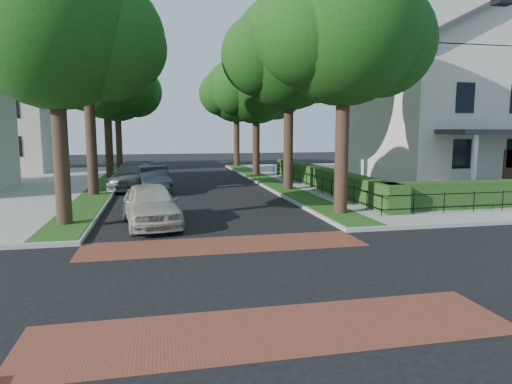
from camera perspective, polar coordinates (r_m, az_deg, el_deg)
ground at (r=11.68m, az=-1.64°, el=-10.46°), size 120.00×120.00×0.00m
sidewalk_ne at (r=37.01m, az=23.49°, el=1.60°), size 30.00×30.00×0.15m
crosswalk_far at (r=14.71m, az=-3.92°, el=-6.60°), size 9.00×2.20×0.01m
crosswalk_near at (r=8.77m, az=2.35°, el=-16.86°), size 9.00×2.20×0.01m
grass_strip_ne at (r=31.11m, az=1.74°, el=1.35°), size 1.60×29.80×0.02m
grass_strip_nw at (r=30.40m, az=-18.44°, el=0.80°), size 1.60×29.80×0.02m
tree_right_near at (r=20.07m, az=11.04°, el=19.06°), size 7.75×6.67×10.66m
tree_right_mid at (r=27.59m, az=4.25°, el=16.82°), size 8.25×7.09×11.22m
tree_right_far at (r=36.09m, az=0.10°, el=12.97°), size 7.25×6.23×9.74m
tree_right_back at (r=44.93m, az=-2.38°, el=12.41°), size 7.50×6.45×10.20m
tree_left_near at (r=18.80m, az=-23.51°, el=18.24°), size 7.50×6.45×10.20m
tree_left_mid at (r=26.78m, az=-20.14°, el=17.42°), size 8.00×6.88×11.48m
tree_left_far at (r=35.46m, az=-18.03°, el=13.04°), size 7.00×6.02×9.86m
tree_left_back at (r=44.43m, az=-16.84°, el=12.33°), size 7.75×6.66×10.44m
hedge_main_road at (r=27.82m, az=8.38°, el=1.72°), size 1.00×18.00×1.20m
fence_main_road at (r=27.57m, az=6.81°, el=1.38°), size 0.06×18.00×0.90m
house_victorian at (r=33.26m, az=24.35°, el=11.20°), size 13.00×13.05×12.48m
parked_car_front at (r=17.94m, az=-13.02°, el=-1.53°), size 2.53×4.99×1.63m
parked_car_middle at (r=27.45m, az=-12.66°, el=1.54°), size 2.13×4.73×1.51m
parked_car_rear at (r=29.34m, az=-15.18°, el=1.94°), size 3.00×5.76×1.60m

